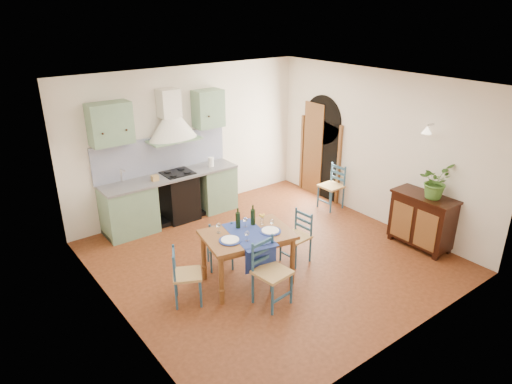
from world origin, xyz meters
The scene contains 13 objects.
floor centered at (0.00, 0.00, 0.00)m, with size 5.00×5.00×0.00m, color #411F0E.
back_wall centered at (-0.47, 2.29, 1.05)m, with size 5.00×0.96×2.80m.
right_wall centered at (2.50, 0.28, 1.34)m, with size 0.26×5.00×2.80m.
left_wall centered at (-2.50, 0.00, 1.40)m, with size 0.04×5.00×2.80m, color beige.
ceiling centered at (0.00, 0.00, 2.80)m, with size 5.00×5.00×0.01m, color white.
dining_table centered at (-0.69, -0.34, 0.71)m, with size 1.39×1.09×1.12m.
chair_near centered at (-0.75, -0.94, 0.48)m, with size 0.48×0.48×0.93m.
chair_far centered at (-0.80, 0.24, 0.43)m, with size 0.51×0.51×0.83m.
chair_left centered at (-1.67, -0.23, 0.42)m, with size 0.52×0.52×0.82m.
chair_right centered at (0.28, -0.33, 0.43)m, with size 0.42×0.42×0.83m.
chair_spare centered at (2.23, 0.78, 0.46)m, with size 0.42×0.42×0.88m.
sideboard centered at (2.26, -1.24, 0.51)m, with size 0.50×1.05×0.94m.
potted_plant centered at (2.28, -1.36, 1.22)m, with size 0.51×0.45×0.57m, color #3E6B27.
Camera 1 is at (-4.10, -5.01, 3.85)m, focal length 32.00 mm.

